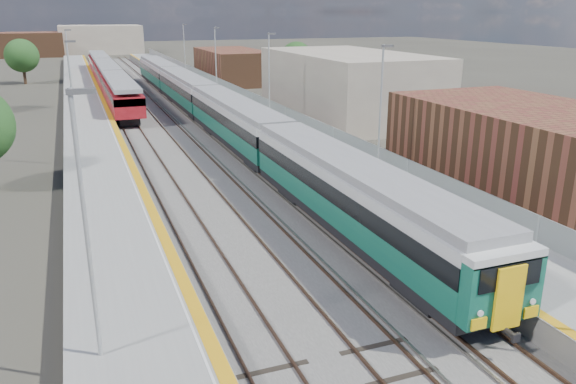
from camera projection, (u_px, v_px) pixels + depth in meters
ground at (183, 118)px, 56.99m from camera, size 320.00×320.00×0.00m
ballast_bed at (157, 115)px, 58.44m from camera, size 10.50×155.00×0.06m
tracks at (160, 111)px, 60.11m from camera, size 8.96×160.00×0.17m
platform_right at (227, 106)px, 60.83m from camera, size 4.70×155.00×8.52m
platform_left at (87, 114)px, 55.98m from camera, size 4.30×155.00×8.52m
buildings at (26, 10)px, 126.38m from camera, size 72.00×185.50×40.00m
green_train at (208, 102)px, 52.31m from camera, size 2.86×79.58×3.15m
red_train at (108, 75)px, 75.57m from camera, size 2.82×57.12×3.55m
tree_c at (22, 56)px, 82.38m from camera, size 4.84×4.84×6.56m
tree_d at (296, 58)px, 79.54m from camera, size 4.65×4.65×6.31m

